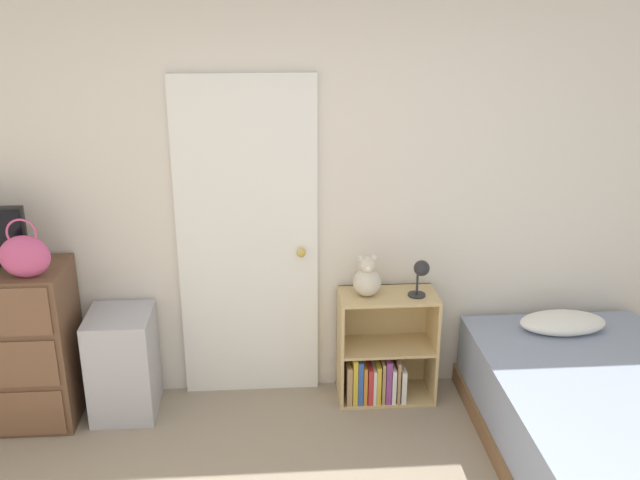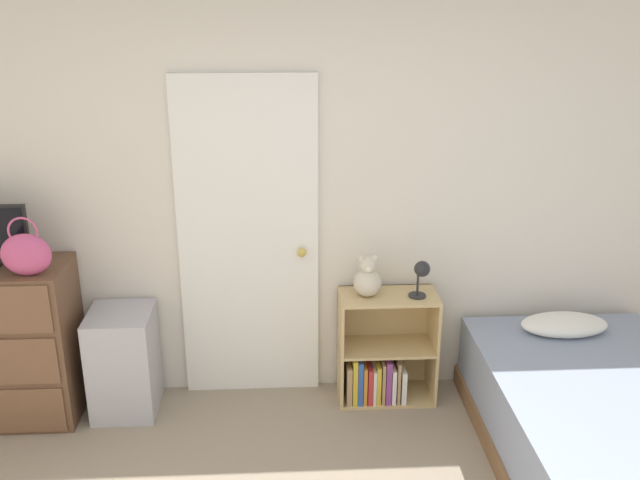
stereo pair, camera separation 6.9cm
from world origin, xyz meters
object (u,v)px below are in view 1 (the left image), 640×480
object	(u,v)px
handbag	(25,256)
bed	(605,426)
desk_lamp	(421,272)
storage_bin	(123,363)
bookshelf	(380,360)
teddy_bear	(367,278)
dresser	(0,346)

from	to	relation	value
handbag	bed	size ratio (longest dim) A/B	0.18
desk_lamp	storage_bin	bearing A→B (deg)	-179.76
bookshelf	teddy_bear	size ratio (longest dim) A/B	2.72
dresser	teddy_bear	distance (m)	2.20
bookshelf	bed	bearing A→B (deg)	-34.94
dresser	handbag	distance (m)	0.68
teddy_bear	desk_lamp	distance (m)	0.32
desk_lamp	bed	xyz separation A→B (m)	(0.88, -0.73, -0.62)
desk_lamp	bed	bearing A→B (deg)	-39.72
storage_bin	handbag	bearing A→B (deg)	-159.36
dresser	bed	size ratio (longest dim) A/B	0.51
handbag	teddy_bear	xyz separation A→B (m)	(1.90, 0.21, -0.28)
desk_lamp	dresser	bearing A→B (deg)	-179.20
bookshelf	desk_lamp	bearing A→B (deg)	-10.07
teddy_bear	bed	xyz separation A→B (m)	(1.20, -0.77, -0.57)
dresser	handbag	xyz separation A→B (m)	(0.27, -0.13, 0.61)
bed	desk_lamp	bearing A→B (deg)	140.28
handbag	desk_lamp	size ratio (longest dim) A/B	1.45
bookshelf	teddy_bear	distance (m)	0.56
bookshelf	bed	xyz separation A→B (m)	(1.10, -0.77, -0.02)
handbag	desk_lamp	bearing A→B (deg)	4.32
dresser	teddy_bear	world-z (taller)	dresser
teddy_bear	desk_lamp	world-z (taller)	teddy_bear
handbag	desk_lamp	xyz separation A→B (m)	(2.22, 0.17, -0.23)
dresser	storage_bin	distance (m)	0.71
handbag	storage_bin	world-z (taller)	handbag
storage_bin	bookshelf	size ratio (longest dim) A/B	0.92
storage_bin	dresser	bearing A→B (deg)	-177.76
bed	handbag	bearing A→B (deg)	169.69
storage_bin	bed	size ratio (longest dim) A/B	0.35
dresser	handbag	bearing A→B (deg)	-26.61
teddy_bear	desk_lamp	size ratio (longest dim) A/B	1.11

